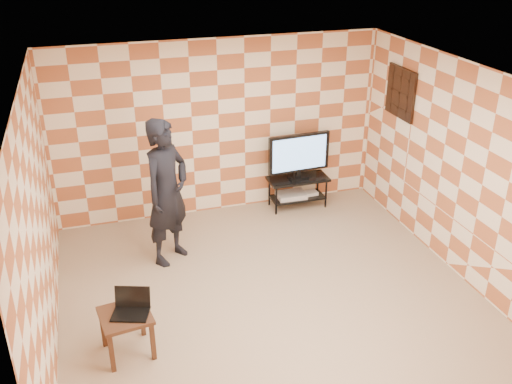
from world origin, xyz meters
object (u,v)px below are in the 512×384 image
Objects in this scene: tv at (299,154)px; person at (167,192)px; side_table at (126,321)px; tv_stand at (298,186)px.

tv is 2.40m from person.
side_table is at bearing -153.73° from person.
tv_stand is at bearing 86.51° from tv.
tv_stand and side_table have the same top height.
person reaches higher than tv.
side_table is at bearing -137.52° from tv_stand.
person reaches higher than tv_stand.
side_table is 1.99m from person.
tv is at bearing -17.05° from person.
tv_stand is 4.01m from side_table.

